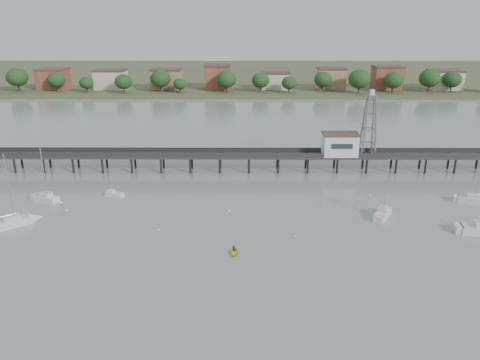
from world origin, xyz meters
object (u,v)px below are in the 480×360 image
(sailboat_a, at_px, (21,221))
(sailboat_c, at_px, (384,212))
(yellow_dinghy, at_px, (234,253))
(pier, at_px, (234,156))
(white_tender, at_px, (114,194))
(sailboat_e, at_px, (478,201))
(lattice_tower, at_px, (369,126))
(sailboat_b, at_px, (50,200))

(sailboat_a, distance_m, sailboat_c, 66.64)
(sailboat_c, distance_m, yellow_dinghy, 31.80)
(pier, relative_size, white_tender, 36.88)
(pier, height_order, sailboat_e, sailboat_e)
(sailboat_a, relative_size, yellow_dinghy, 5.12)
(pier, distance_m, sailboat_e, 53.16)
(sailboat_a, bearing_deg, sailboat_e, -30.22)
(sailboat_c, bearing_deg, pier, 78.10)
(sailboat_a, bearing_deg, lattice_tower, -12.86)
(lattice_tower, relative_size, sailboat_a, 1.10)
(sailboat_c, xyz_separation_m, white_tender, (-53.25, 9.43, -0.20))
(pier, relative_size, sailboat_a, 10.63)
(sailboat_b, height_order, sailboat_e, sailboat_e)
(sailboat_e, height_order, white_tender, sailboat_e)
(sailboat_a, height_order, sailboat_c, sailboat_a)
(sailboat_b, distance_m, sailboat_a, 10.17)
(lattice_tower, xyz_separation_m, yellow_dinghy, (-30.99, -41.44, -11.10))
(pier, bearing_deg, sailboat_c, -42.79)
(sailboat_b, height_order, yellow_dinghy, sailboat_b)
(lattice_tower, bearing_deg, pier, -180.00)
(sailboat_e, distance_m, white_tender, 73.62)
(pier, height_order, sailboat_b, sailboat_b)
(sailboat_b, xyz_separation_m, sailboat_c, (65.13, -5.84, 0.00))
(pier, distance_m, lattice_tower, 32.34)
(lattice_tower, relative_size, yellow_dinghy, 5.62)
(sailboat_b, xyz_separation_m, sailboat_e, (85.40, -0.27, -0.00))
(white_tender, bearing_deg, sailboat_e, 17.61)
(pier, distance_m, sailboat_a, 48.91)
(sailboat_b, bearing_deg, lattice_tower, 39.58)
(sailboat_b, distance_m, sailboat_c, 65.39)
(sailboat_e, distance_m, yellow_dinghy, 52.50)
(sailboat_a, bearing_deg, pier, 2.24)
(pier, bearing_deg, sailboat_a, -141.09)
(lattice_tower, distance_m, sailboat_a, 76.65)
(sailboat_a, relative_size, sailboat_e, 1.17)
(lattice_tower, height_order, white_tender, lattice_tower)
(sailboat_a, bearing_deg, white_tender, 9.22)
(sailboat_b, relative_size, yellow_dinghy, 4.32)
(sailboat_b, bearing_deg, sailboat_c, 17.65)
(white_tender, distance_m, yellow_dinghy, 35.15)
(sailboat_c, bearing_deg, sailboat_b, 115.76)
(lattice_tower, height_order, sailboat_a, lattice_tower)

